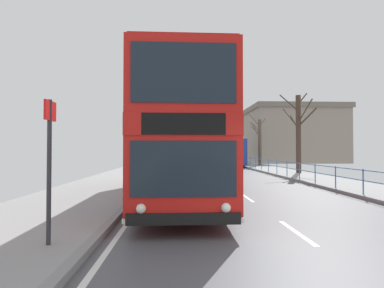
{
  "coord_description": "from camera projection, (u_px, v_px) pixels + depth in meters",
  "views": [
    {
      "loc": [
        -2.64,
        -3.94,
        1.85
      ],
      "look_at": [
        -2.23,
        5.48,
        2.04
      ],
      "focal_mm": 27.53,
      "sensor_mm": 36.0,
      "label": 1
    }
  ],
  "objects": [
    {
      "name": "pedestrian_railing_far_kerb",
      "position": [
        293.0,
        167.0,
        18.32
      ],
      "size": [
        0.05,
        26.06,
        0.98
      ],
      "color": "#386BA8",
      "rests_on": "ground"
    },
    {
      "name": "double_decker_bus_main",
      "position": [
        180.0,
        139.0,
        11.1
      ],
      "size": [
        2.73,
        10.36,
        4.34
      ],
      "color": "red",
      "rests_on": "ground"
    },
    {
      "name": "bus_stop_sign_near",
      "position": [
        49.0,
        155.0,
        5.34
      ],
      "size": [
        0.08,
        0.44,
        2.63
      ],
      "color": "#2D2D33",
      "rests_on": "ground"
    },
    {
      "name": "background_bus_far_lane",
      "position": [
        226.0,
        152.0,
        34.52
      ],
      "size": [
        2.81,
        10.45,
        3.01
      ],
      "color": "navy",
      "rests_on": "ground"
    },
    {
      "name": "background_building_00",
      "position": [
        291.0,
        135.0,
        45.81
      ],
      "size": [
        13.47,
        12.07,
        8.46
      ],
      "color": "gray",
      "rests_on": "ground"
    },
    {
      "name": "bare_tree_far_01",
      "position": [
        260.0,
        141.0,
        33.42
      ],
      "size": [
        2.25,
        2.66,
        6.21
      ],
      "color": "brown",
      "rests_on": "ground"
    },
    {
      "name": "bare_tree_far_00",
      "position": [
        299.0,
        132.0,
        22.26
      ],
      "size": [
        2.4,
        3.22,
        6.18
      ],
      "color": "#423328",
      "rests_on": "ground"
    },
    {
      "name": "ground",
      "position": [
        321.0,
        284.0,
        3.98
      ],
      "size": [
        15.8,
        140.0,
        0.2
      ],
      "color": "#4E4E53"
    }
  ]
}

